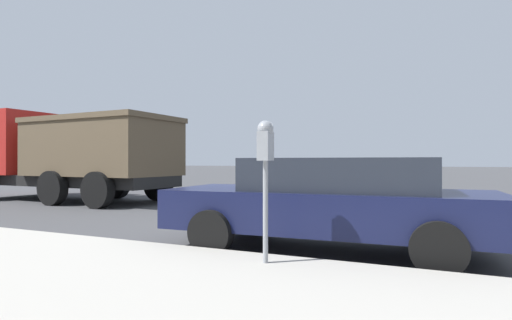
% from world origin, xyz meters
% --- Properties ---
extents(ground_plane, '(220.00, 220.00, 0.00)m').
position_xyz_m(ground_plane, '(0.00, 0.00, 0.00)').
color(ground_plane, '#424244').
extents(parking_meter, '(0.21, 0.19, 1.66)m').
position_xyz_m(parking_meter, '(-2.64, -0.00, 1.40)').
color(parking_meter, gray).
rests_on(parking_meter, sidewalk).
extents(car_navy, '(2.12, 4.76, 1.37)m').
position_xyz_m(car_navy, '(-1.12, -0.41, 0.74)').
color(car_navy, '#14193D').
rests_on(car_navy, ground_plane).
extents(dump_truck, '(3.16, 7.71, 3.08)m').
position_xyz_m(dump_truck, '(2.94, 9.38, 1.65)').
color(dump_truck, black).
rests_on(dump_truck, ground_plane).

